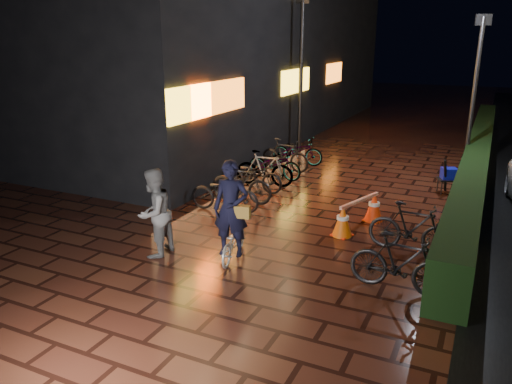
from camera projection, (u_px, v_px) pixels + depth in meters
The scene contains 11 objects.
ground at pixel (292, 241), 10.80m from camera, with size 80.00×80.00×0.00m, color #381911.
hedge at pixel (477, 157), 16.19m from camera, with size 0.70×20.00×1.00m, color black.
bystander_person at pixel (154, 213), 9.85m from camera, with size 0.87×0.68×1.80m, color slate.
storefront_block at pixel (195, 31), 23.27m from camera, with size 12.09×22.00×9.00m.
lamp_post_hedge at pixel (474, 90), 15.18m from camera, with size 0.46×0.24×4.87m.
lamp_post_sf at pixel (301, 67), 18.26m from camera, with size 0.55×0.17×5.74m.
cyclist at pixel (232, 224), 9.69m from camera, with size 0.80×1.48×2.03m.
traffic_barrier at pixel (359, 213), 11.44m from camera, with size 0.90×1.73×0.71m.
cart_assembly at pixel (449, 175), 13.91m from camera, with size 0.70×0.75×1.05m.
parked_bikes_storefront at pixel (265, 168), 14.78m from camera, with size 2.00×6.13×1.06m.
parked_bikes_hedge at pixel (406, 244), 9.30m from camera, with size 1.87×2.37×1.06m.
Camera 1 is at (3.60, -9.36, 4.23)m, focal length 35.00 mm.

